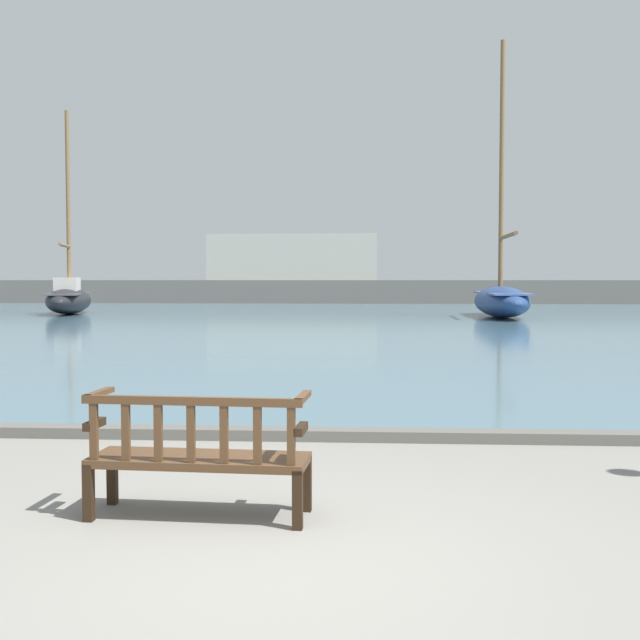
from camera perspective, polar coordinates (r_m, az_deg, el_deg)
ground_plane at (r=5.15m, az=-3.68°, el=-16.95°), size 160.00×160.00×0.00m
harbor_water at (r=48.84m, az=2.90°, el=0.88°), size 100.00×80.00×0.08m
quay_edge_kerb at (r=8.84m, az=-0.48°, el=-8.12°), size 40.00×0.30×0.12m
park_bench at (r=6.01m, az=-8.65°, el=-9.42°), size 1.63×0.62×0.92m
sailboat_nearest_starboard at (r=36.62m, az=12.74°, el=1.50°), size 2.23×8.52×12.24m
sailboat_centre_channel at (r=40.96m, az=-17.42°, el=1.52°), size 3.47×7.34×9.87m
far_breakwater at (r=56.91m, az=2.13°, el=2.63°), size 59.60×2.40×6.40m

